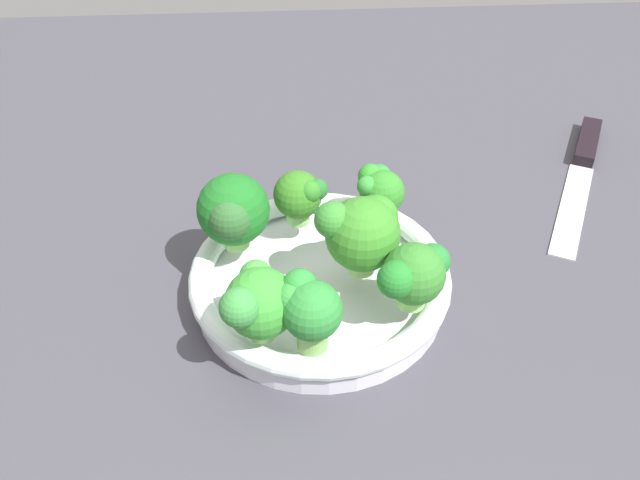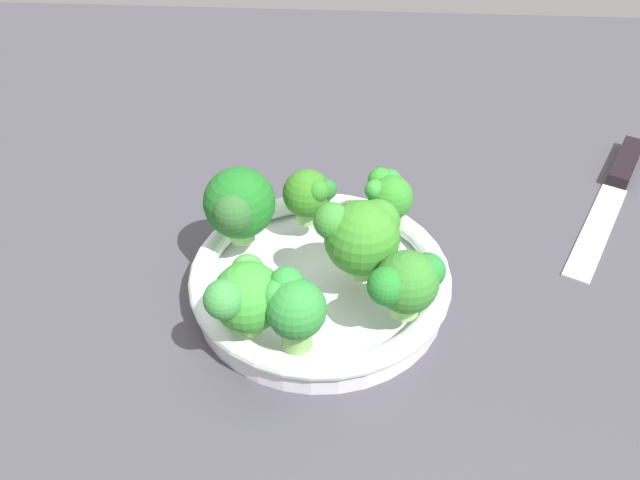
% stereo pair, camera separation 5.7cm
% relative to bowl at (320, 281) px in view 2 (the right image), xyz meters
% --- Properties ---
extents(ground_plane, '(1.30, 1.30, 0.03)m').
position_rel_bowl_xyz_m(ground_plane, '(-0.02, -0.03, -0.03)').
color(ground_plane, '#3E3D45').
extents(bowl, '(0.23, 0.23, 0.04)m').
position_rel_bowl_xyz_m(bowl, '(0.00, 0.00, 0.00)').
color(bowl, silver).
rests_on(bowl, ground_plane).
extents(broccoli_floret_0, '(0.07, 0.06, 0.07)m').
position_rel_bowl_xyz_m(broccoli_floret_0, '(-0.04, 0.00, 0.06)').
color(broccoli_floret_0, '#94BE69').
rests_on(broccoli_floret_0, bowl).
extents(broccoli_floret_1, '(0.05, 0.05, 0.05)m').
position_rel_bowl_xyz_m(broccoli_floret_1, '(0.01, -0.06, 0.05)').
color(broccoli_floret_1, '#8FCA73').
rests_on(broccoli_floret_1, bowl).
extents(broccoli_floret_2, '(0.06, 0.07, 0.07)m').
position_rel_bowl_xyz_m(broccoli_floret_2, '(0.07, -0.03, 0.06)').
color(broccoli_floret_2, '#7AB75A').
rests_on(broccoli_floret_2, bowl).
extents(broccoli_floret_3, '(0.06, 0.05, 0.06)m').
position_rel_bowl_xyz_m(broccoli_floret_3, '(-0.07, 0.05, 0.05)').
color(broccoli_floret_3, '#92D86C').
rests_on(broccoli_floret_3, bowl).
extents(broccoli_floret_4, '(0.05, 0.05, 0.06)m').
position_rel_bowl_xyz_m(broccoli_floret_4, '(0.01, 0.09, 0.06)').
color(broccoli_floret_4, '#7FB65B').
rests_on(broccoli_floret_4, bowl).
extents(broccoli_floret_5, '(0.04, 0.05, 0.06)m').
position_rel_bowl_xyz_m(broccoli_floret_5, '(-0.06, -0.06, 0.06)').
color(broccoli_floret_5, '#82B95B').
rests_on(broccoli_floret_5, bowl).
extents(broccoli_floret_6, '(0.06, 0.07, 0.06)m').
position_rel_bowl_xyz_m(broccoli_floret_6, '(0.05, 0.08, 0.05)').
color(broccoli_floret_6, '#8FCE67').
rests_on(broccoli_floret_6, bowl).
extents(knife, '(0.14, 0.25, 0.01)m').
position_rel_bowl_xyz_m(knife, '(-0.31, -0.19, -0.01)').
color(knife, silver).
rests_on(knife, ground_plane).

